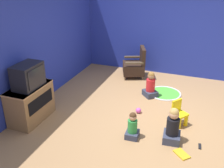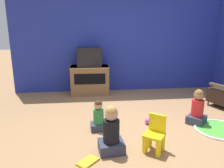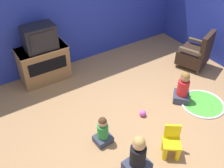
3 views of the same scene
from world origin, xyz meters
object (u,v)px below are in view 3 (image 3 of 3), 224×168
Objects in this scene: child_watching_center at (138,157)px; toy_ball at (143,113)px; television at (39,38)px; tv_cabinet at (44,63)px; black_armchair at (196,54)px; yellow_kid_chair at (171,144)px; child_watching_left at (103,132)px; child_watching_right at (183,88)px.

child_watching_center is 5.75× the size of toy_ball.
toy_ball is at bearing -62.55° from television.
television is (0.00, -0.03, 0.59)m from tv_cabinet.
tv_cabinet is 1.45× the size of child_watching_center.
black_armchair is 2.06m from toy_ball.
tv_cabinet reaches higher than yellow_kid_chair.
black_armchair is 1.64× the size of child_watching_left.
child_watching_left is at bearing 139.19° from child_watching_right.
yellow_kid_chair is 0.76× the size of child_watching_center.
child_watching_center is (0.14, -0.70, 0.07)m from child_watching_left.
tv_cabinet is 1.62× the size of television.
toy_ball is (-1.93, -0.64, -0.27)m from black_armchair.
television is at bearing 143.16° from yellow_kid_chair.
black_armchair is 1.27× the size of child_watching_center.
black_armchair reaches higher than child_watching_right.
television reaches higher than black_armchair.
child_watching_right is at bearing -46.57° from television.
black_armchair is (2.95, -1.31, -0.64)m from television.
television reaches higher than child_watching_left.
child_watching_right is at bearing -47.07° from tv_cabinet.
child_watching_left is at bearing -86.69° from tv_cabinet.
child_watching_center is 1.80m from child_watching_right.
black_armchair is at bearing 71.91° from yellow_kid_chair.
child_watching_left is at bearing -6.20° from black_armchair.
child_watching_center reaches higher than toy_ball.
tv_cabinet reaches higher than toy_ball.
child_watching_center is at bearing -81.79° from child_watching_left.
child_watching_center reaches higher than child_watching_right.
black_armchair is 7.32× the size of toy_ball.
black_armchair is 1.67× the size of yellow_kid_chair.
child_watching_center is (-0.60, 0.04, 0.08)m from yellow_kid_chair.
tv_cabinet is 3.24m from black_armchair.
toy_ball is at bearing 133.55° from child_watching_right.
television is 0.89× the size of child_watching_center.
child_watching_left is 4.46× the size of toy_ball.
toy_ball is (0.15, 0.86, -0.15)m from yellow_kid_chair.
child_watching_center is 1.14m from toy_ball.
child_watching_right is (1.03, 0.81, 0.06)m from yellow_kid_chair.
television is at bearing 90.01° from child_watching_center.
child_watching_right is at bearing 11.78° from black_armchair.
television is at bearing 90.07° from child_watching_right.
child_watching_right reaches higher than child_watching_left.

